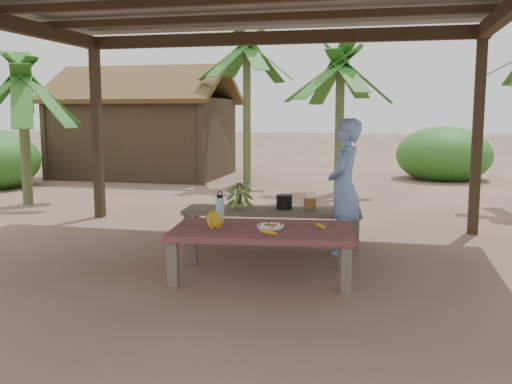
% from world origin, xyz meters
% --- Properties ---
extents(ground, '(80.00, 80.00, 0.00)m').
position_xyz_m(ground, '(0.00, 0.00, 0.00)').
color(ground, brown).
rests_on(ground, ground).
extents(pavilion, '(6.60, 5.60, 2.95)m').
position_xyz_m(pavilion, '(-0.01, -0.01, 2.78)').
color(pavilion, black).
rests_on(pavilion, ground).
extents(work_table, '(1.90, 1.20, 0.50)m').
position_xyz_m(work_table, '(0.43, -0.35, 0.43)').
color(work_table, brown).
rests_on(work_table, ground).
extents(bench, '(2.25, 0.81, 0.45)m').
position_xyz_m(bench, '(0.24, 1.05, 0.39)').
color(bench, brown).
rests_on(bench, ground).
extents(ripe_banana_bunch, '(0.37, 0.35, 0.18)m').
position_xyz_m(ripe_banana_bunch, '(-0.14, -0.40, 0.59)').
color(ripe_banana_bunch, gold).
rests_on(ripe_banana_bunch, work_table).
extents(plate, '(0.27, 0.27, 0.04)m').
position_xyz_m(plate, '(0.51, -0.34, 0.52)').
color(plate, white).
rests_on(plate, work_table).
extents(loose_banana_front, '(0.18, 0.05, 0.04)m').
position_xyz_m(loose_banana_front, '(0.55, -0.64, 0.52)').
color(loose_banana_front, gold).
rests_on(loose_banana_front, work_table).
extents(loose_banana_side, '(0.14, 0.12, 0.04)m').
position_xyz_m(loose_banana_side, '(0.99, -0.22, 0.52)').
color(loose_banana_side, gold).
rests_on(loose_banana_side, work_table).
extents(water_flask, '(0.09, 0.09, 0.33)m').
position_xyz_m(water_flask, '(-0.09, -0.12, 0.64)').
color(water_flask, '#44C0D6').
rests_on(water_flask, work_table).
extents(green_banana_stalk, '(0.33, 0.33, 0.34)m').
position_xyz_m(green_banana_stalk, '(-0.17, 1.01, 0.62)').
color(green_banana_stalk, '#598C2D').
rests_on(green_banana_stalk, bench).
extents(cooking_pot, '(0.20, 0.20, 0.17)m').
position_xyz_m(cooking_pot, '(0.38, 1.12, 0.54)').
color(cooking_pot, black).
rests_on(cooking_pot, bench).
extents(skewer_rack, '(0.19, 0.10, 0.24)m').
position_xyz_m(skewer_rack, '(0.72, 1.04, 0.57)').
color(skewer_rack, '#A57F47').
rests_on(skewer_rack, bench).
extents(woman, '(0.43, 0.61, 1.59)m').
position_xyz_m(woman, '(1.15, 0.81, 0.79)').
color(woman, '#779AE1').
rests_on(woman, ground).
extents(hut, '(4.40, 3.43, 2.85)m').
position_xyz_m(hut, '(-4.50, 8.00, 1.10)').
color(hut, black).
rests_on(hut, ground).
extents(banana_plant_n, '(1.80, 1.80, 2.86)m').
position_xyz_m(banana_plant_n, '(0.67, 5.79, 2.38)').
color(banana_plant_n, '#596638').
rests_on(banana_plant_n, ground).
extents(banana_plant_nw, '(1.80, 1.80, 3.40)m').
position_xyz_m(banana_plant_nw, '(-1.52, 6.88, 2.90)').
color(banana_plant_nw, '#596638').
rests_on(banana_plant_nw, ground).
extents(banana_plant_w, '(1.80, 1.80, 2.50)m').
position_xyz_m(banana_plant_w, '(-4.70, 3.17, 2.03)').
color(banana_plant_w, '#596638').
rests_on(banana_plant_w, ground).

